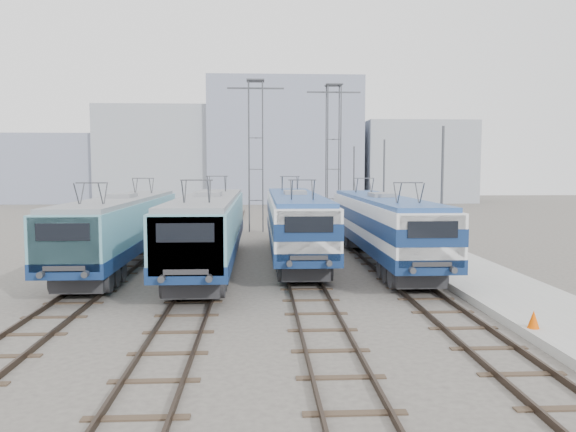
{
  "coord_description": "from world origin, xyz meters",
  "views": [
    {
      "loc": [
        0.29,
        -23.17,
        5.1
      ],
      "look_at": [
        1.82,
        7.0,
        2.51
      ],
      "focal_mm": 35.0,
      "sensor_mm": 36.0,
      "label": 1
    }
  ],
  "objects_px": {
    "catenary_tower_east": "(333,150)",
    "mast_rear": "(354,186)",
    "locomotive_center_left": "(209,225)",
    "mast_mid": "(384,192)",
    "catenary_tower_west": "(256,149)",
    "locomotive_far_left": "(122,225)",
    "locomotive_far_right": "(382,222)",
    "mast_front": "(442,203)",
    "safety_cone": "(534,319)",
    "locomotive_center_right": "(295,219)"
  },
  "relations": [
    {
      "from": "locomotive_center_left",
      "to": "locomotive_far_right",
      "type": "height_order",
      "value": "locomotive_center_left"
    },
    {
      "from": "locomotive_center_left",
      "to": "mast_mid",
      "type": "relative_size",
      "value": 2.59
    },
    {
      "from": "locomotive_center_right",
      "to": "mast_mid",
      "type": "height_order",
      "value": "mast_mid"
    },
    {
      "from": "locomotive_far_left",
      "to": "mast_front",
      "type": "distance_m",
      "value": 15.85
    },
    {
      "from": "locomotive_far_right",
      "to": "safety_cone",
      "type": "distance_m",
      "value": 13.24
    },
    {
      "from": "locomotive_center_left",
      "to": "safety_cone",
      "type": "bearing_deg",
      "value": -47.92
    },
    {
      "from": "locomotive_center_right",
      "to": "catenary_tower_east",
      "type": "xyz_separation_m",
      "value": [
        4.25,
        16.26,
        4.35
      ]
    },
    {
      "from": "mast_rear",
      "to": "mast_front",
      "type": "bearing_deg",
      "value": -90.0
    },
    {
      "from": "catenary_tower_east",
      "to": "mast_front",
      "type": "bearing_deg",
      "value": -84.55
    },
    {
      "from": "catenary_tower_east",
      "to": "mast_mid",
      "type": "distance_m",
      "value": 10.69
    },
    {
      "from": "locomotive_far_right",
      "to": "mast_mid",
      "type": "xyz_separation_m",
      "value": [
        1.85,
        8.04,
        1.25
      ]
    },
    {
      "from": "locomotive_center_right",
      "to": "catenary_tower_east",
      "type": "bearing_deg",
      "value": 75.35
    },
    {
      "from": "locomotive_center_left",
      "to": "locomotive_center_right",
      "type": "bearing_deg",
      "value": 32.73
    },
    {
      "from": "mast_rear",
      "to": "locomotive_center_left",
      "type": "bearing_deg",
      "value": -117.16
    },
    {
      "from": "mast_rear",
      "to": "locomotive_far_right",
      "type": "bearing_deg",
      "value": -95.28
    },
    {
      "from": "catenary_tower_east",
      "to": "mast_front",
      "type": "xyz_separation_m",
      "value": [
        2.1,
        -22.0,
        -3.14
      ]
    },
    {
      "from": "locomotive_center_right",
      "to": "safety_cone",
      "type": "height_order",
      "value": "locomotive_center_right"
    },
    {
      "from": "mast_front",
      "to": "mast_rear",
      "type": "distance_m",
      "value": 24.0
    },
    {
      "from": "catenary_tower_east",
      "to": "safety_cone",
      "type": "relative_size",
      "value": 22.12
    },
    {
      "from": "locomotive_far_right",
      "to": "locomotive_far_left",
      "type": "bearing_deg",
      "value": -179.01
    },
    {
      "from": "safety_cone",
      "to": "mast_rear",
      "type": "bearing_deg",
      "value": 89.83
    },
    {
      "from": "locomotive_center_left",
      "to": "catenary_tower_east",
      "type": "height_order",
      "value": "catenary_tower_east"
    },
    {
      "from": "mast_front",
      "to": "safety_cone",
      "type": "relative_size",
      "value": 12.9
    },
    {
      "from": "catenary_tower_west",
      "to": "mast_mid",
      "type": "relative_size",
      "value": 1.71
    },
    {
      "from": "locomotive_center_right",
      "to": "catenary_tower_west",
      "type": "bearing_deg",
      "value": 98.97
    },
    {
      "from": "locomotive_far_right",
      "to": "catenary_tower_east",
      "type": "height_order",
      "value": "catenary_tower_east"
    },
    {
      "from": "catenary_tower_west",
      "to": "mast_front",
      "type": "xyz_separation_m",
      "value": [
        8.6,
        -20.0,
        -3.14
      ]
    },
    {
      "from": "locomotive_center_right",
      "to": "locomotive_center_left",
      "type": "bearing_deg",
      "value": -147.27
    },
    {
      "from": "locomotive_far_left",
      "to": "mast_mid",
      "type": "height_order",
      "value": "mast_mid"
    },
    {
      "from": "locomotive_far_left",
      "to": "catenary_tower_west",
      "type": "bearing_deg",
      "value": 67.47
    },
    {
      "from": "locomotive_center_left",
      "to": "safety_cone",
      "type": "xyz_separation_m",
      "value": [
        10.75,
        -11.91,
        -1.69
      ]
    },
    {
      "from": "locomotive_far_left",
      "to": "catenary_tower_west",
      "type": "height_order",
      "value": "catenary_tower_west"
    },
    {
      "from": "mast_front",
      "to": "mast_mid",
      "type": "relative_size",
      "value": 1.0
    },
    {
      "from": "locomotive_far_left",
      "to": "mast_rear",
      "type": "height_order",
      "value": "mast_rear"
    },
    {
      "from": "locomotive_center_left",
      "to": "locomotive_far_right",
      "type": "bearing_deg",
      "value": 7.05
    },
    {
      "from": "locomotive_far_right",
      "to": "mast_front",
      "type": "relative_size",
      "value": 2.51
    },
    {
      "from": "catenary_tower_east",
      "to": "mast_rear",
      "type": "xyz_separation_m",
      "value": [
        2.1,
        2.0,
        -3.14
      ]
    },
    {
      "from": "safety_cone",
      "to": "locomotive_center_right",
      "type": "bearing_deg",
      "value": 112.9
    },
    {
      "from": "mast_rear",
      "to": "safety_cone",
      "type": "height_order",
      "value": "mast_rear"
    },
    {
      "from": "catenary_tower_east",
      "to": "mast_rear",
      "type": "relative_size",
      "value": 1.71
    },
    {
      "from": "locomotive_far_left",
      "to": "mast_front",
      "type": "xyz_separation_m",
      "value": [
        15.35,
        -3.73,
        1.3
      ]
    },
    {
      "from": "mast_front",
      "to": "catenary_tower_east",
      "type": "bearing_deg",
      "value": 95.45
    },
    {
      "from": "mast_front",
      "to": "mast_rear",
      "type": "height_order",
      "value": "same"
    },
    {
      "from": "catenary_tower_west",
      "to": "locomotive_far_left",
      "type": "bearing_deg",
      "value": -112.53
    },
    {
      "from": "locomotive_center_left",
      "to": "mast_front",
      "type": "height_order",
      "value": "mast_front"
    },
    {
      "from": "locomotive_far_left",
      "to": "mast_rear",
      "type": "bearing_deg",
      "value": 52.86
    },
    {
      "from": "locomotive_far_left",
      "to": "catenary_tower_west",
      "type": "distance_m",
      "value": 18.17
    },
    {
      "from": "locomotive_far_left",
      "to": "locomotive_center_right",
      "type": "relative_size",
      "value": 0.98
    },
    {
      "from": "mast_rear",
      "to": "catenary_tower_east",
      "type": "bearing_deg",
      "value": -136.4
    },
    {
      "from": "locomotive_far_right",
      "to": "mast_rear",
      "type": "xyz_separation_m",
      "value": [
        1.85,
        20.04,
        1.25
      ]
    }
  ]
}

